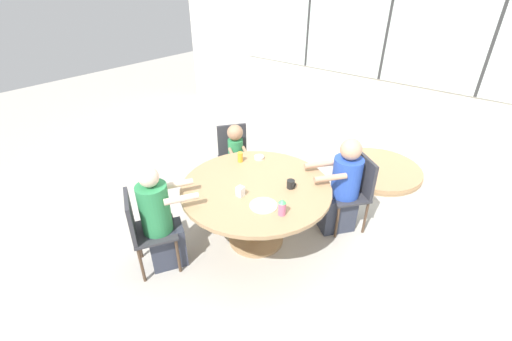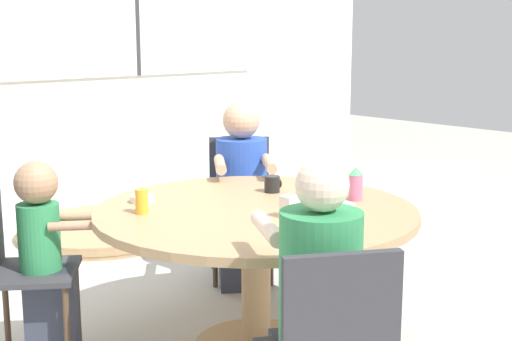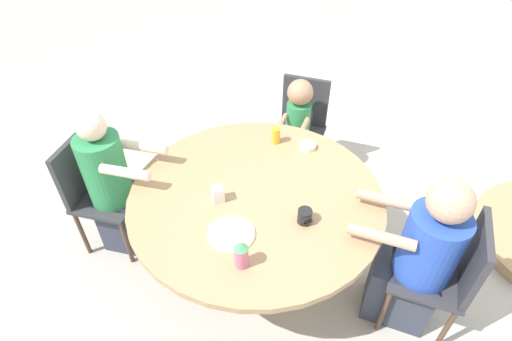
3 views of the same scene
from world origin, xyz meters
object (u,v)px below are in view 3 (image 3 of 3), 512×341
juice_glass (276,135)px  milk_carton_small (218,194)px  person_woman_green_shirt (416,262)px  person_man_blue_shirt (116,191)px  coffee_mug (305,216)px  bowl_white_shallow (307,146)px  chair_for_woman_green_shirt (448,270)px  person_toddler (296,135)px  sippy_cup (241,254)px  chair_for_toddler (301,121)px  chair_for_man_blue_shirt (94,187)px

juice_glass → milk_carton_small: 0.67m
person_woman_green_shirt → person_man_blue_shirt: person_man_blue_shirt is taller
coffee_mug → bowl_white_shallow: (-0.62, 0.27, -0.03)m
person_woman_green_shirt → chair_for_woman_green_shirt: bearing=-90.0°
coffee_mug → bowl_white_shallow: 0.68m
person_woman_green_shirt → coffee_mug: size_ratio=12.98×
person_toddler → sippy_cup: (1.26, -0.79, 0.32)m
chair_for_woman_green_shirt → bowl_white_shallow: (-1.02, -0.44, 0.21)m
person_man_blue_shirt → sippy_cup: size_ratio=6.78×
chair_for_toddler → person_woman_green_shirt: person_woman_green_shirt is taller
chair_for_toddler → bowl_white_shallow: 0.65m
chair_for_toddler → coffee_mug: 1.32m
chair_for_toddler → person_woman_green_shirt: bearing=129.8°
coffee_mug → juice_glass: (-0.74, 0.08, 0.01)m
sippy_cup → juice_glass: bearing=152.2°
chair_for_woman_green_shirt → coffee_mug: 0.84m
person_woman_green_shirt → milk_carton_small: bearing=96.6°
chair_for_man_blue_shirt → person_woman_green_shirt: 2.09m
chair_for_man_blue_shirt → milk_carton_small: bearing=83.4°
person_toddler → juice_glass: 0.54m
chair_for_man_blue_shirt → person_toddler: person_toddler is taller
chair_for_woman_green_shirt → chair_for_man_blue_shirt: (-1.25, -1.88, 0.00)m
chair_for_woman_green_shirt → chair_for_man_blue_shirt: size_ratio=1.00×
chair_for_toddler → coffee_mug: bearing=104.6°
chair_for_woman_green_shirt → person_toddler: bearing=49.8°
coffee_mug → sippy_cup: (0.18, -0.40, 0.04)m
bowl_white_shallow → sippy_cup: bearing=-40.1°
person_toddler → coffee_mug: bearing=106.5°
chair_for_woman_green_shirt → juice_glass: size_ratio=7.56×
chair_for_toddler → milk_carton_small: bearing=81.4°
person_man_blue_shirt → sippy_cup: (0.95, 0.63, 0.28)m
milk_carton_small → chair_for_man_blue_shirt: bearing=-126.6°
chair_for_toddler → milk_carton_small: size_ratio=8.73×
chair_for_man_blue_shirt → person_toddler: 1.57m
person_man_blue_shirt → milk_carton_small: person_man_blue_shirt is taller
chair_for_woman_green_shirt → chair_for_toddler: bearing=45.8°
milk_carton_small → bowl_white_shallow: milk_carton_small is taller
person_woman_green_shirt → chair_for_man_blue_shirt: bearing=94.0°
chair_for_toddler → sippy_cup: 1.66m
person_woman_green_shirt → juice_glass: 1.18m
juice_glass → sippy_cup: bearing=-27.8°
juice_glass → bowl_white_shallow: (0.12, 0.19, -0.04)m
chair_for_woman_green_shirt → coffee_mug: size_ratio=10.09×
chair_for_toddler → milk_carton_small: (0.91, -0.89, 0.24)m
chair_for_man_blue_shirt → person_woman_green_shirt: size_ratio=0.78×
chair_for_woman_green_shirt → coffee_mug: (-0.40, -0.71, 0.23)m
coffee_mug → sippy_cup: 0.44m
person_toddler → juice_glass: (0.34, -0.30, 0.29)m
person_man_blue_shirt → coffee_mug: size_ratio=13.06×
chair_for_man_blue_shirt → bowl_white_shallow: bearing=110.7°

